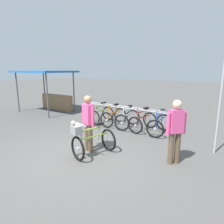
# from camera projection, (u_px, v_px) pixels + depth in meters

# --- Properties ---
(ground_plane) EXTENTS (80.00, 80.00, 0.00)m
(ground_plane) POSITION_uv_depth(u_px,v_px,m) (82.00, 155.00, 5.46)
(ground_plane) COLOR #514F4C
(bike_rack_rail) EXTENTS (3.90, 0.39, 0.88)m
(bike_rack_rail) POSITION_uv_depth(u_px,v_px,m) (128.00, 113.00, 7.73)
(bike_rack_rail) COLOR #99999E
(bike_rack_rail) RESTS_ON ground
(racked_bike_lime) EXTENTS (0.74, 1.13, 0.97)m
(racked_bike_lime) POSITION_uv_depth(u_px,v_px,m) (101.00, 115.00, 8.80)
(racked_bike_lime) COLOR black
(racked_bike_lime) RESTS_ON ground
(racked_bike_orange) EXTENTS (0.73, 1.13, 0.97)m
(racked_bike_orange) POSITION_uv_depth(u_px,v_px,m) (114.00, 117.00, 8.40)
(racked_bike_orange) COLOR black
(racked_bike_orange) RESTS_ON ground
(racked_bike_white) EXTENTS (0.66, 1.09, 0.97)m
(racked_bike_white) POSITION_uv_depth(u_px,v_px,m) (128.00, 119.00, 8.00)
(racked_bike_white) COLOR black
(racked_bike_white) RESTS_ON ground
(racked_bike_red) EXTENTS (0.87, 1.22, 0.98)m
(racked_bike_red) POSITION_uv_depth(u_px,v_px,m) (143.00, 122.00, 7.59)
(racked_bike_red) COLOR black
(racked_bike_red) RESTS_ON ground
(racked_bike_blue) EXTENTS (0.69, 1.12, 0.97)m
(racked_bike_blue) POSITION_uv_depth(u_px,v_px,m) (160.00, 125.00, 7.19)
(racked_bike_blue) COLOR black
(racked_bike_blue) RESTS_ON ground
(featured_bicycle) EXTENTS (0.99, 1.26, 1.09)m
(featured_bicycle) POSITION_uv_depth(u_px,v_px,m) (90.00, 140.00, 5.29)
(featured_bicycle) COLOR black
(featured_bicycle) RESTS_ON ground
(person_with_featured_bike) EXTENTS (0.50, 0.31, 1.64)m
(person_with_featured_bike) POSITION_uv_depth(u_px,v_px,m) (88.00, 121.00, 5.58)
(person_with_featured_bike) COLOR brown
(person_with_featured_bike) RESTS_ON ground
(pedestrian_with_backpack) EXTENTS (0.47, 0.47, 1.64)m
(pedestrian_with_backpack) POSITION_uv_depth(u_px,v_px,m) (175.00, 128.00, 4.82)
(pedestrian_with_backpack) COLOR brown
(pedestrian_with_backpack) RESTS_ON ground
(market_stall) EXTENTS (3.22, 2.46, 2.30)m
(market_stall) POSITION_uv_depth(u_px,v_px,m) (50.00, 87.00, 11.15)
(market_stall) COLOR #4C4C51
(market_stall) RESTS_ON ground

